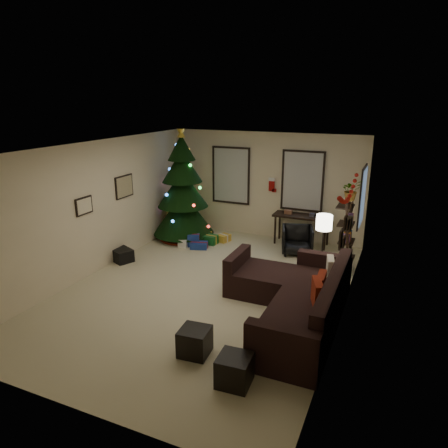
{
  "coord_description": "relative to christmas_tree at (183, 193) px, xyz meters",
  "views": [
    {
      "loc": [
        3.21,
        -6.52,
        3.54
      ],
      "look_at": [
        0.1,
        0.6,
        1.15
      ],
      "focal_mm": 33.38,
      "sensor_mm": 36.0,
      "label": 1
    }
  ],
  "objects": [
    {
      "name": "floor",
      "position": [
        1.86,
        -2.48,
        -1.2
      ],
      "size": [
        7.0,
        7.0,
        0.0
      ],
      "primitive_type": "plane",
      "color": "beige",
      "rests_on": "ground"
    },
    {
      "name": "ceiling",
      "position": [
        1.86,
        -2.48,
        1.5
      ],
      "size": [
        7.0,
        7.0,
        0.0
      ],
      "primitive_type": "plane",
      "rotation": [
        3.14,
        0.0,
        0.0
      ],
      "color": "white",
      "rests_on": "floor"
    },
    {
      "name": "wall_back",
      "position": [
        1.86,
        1.02,
        0.15
      ],
      "size": [
        5.0,
        0.0,
        5.0
      ],
      "primitive_type": "plane",
      "rotation": [
        1.57,
        0.0,
        0.0
      ],
      "color": "beige",
      "rests_on": "floor"
    },
    {
      "name": "wall_front",
      "position": [
        1.86,
        -5.98,
        0.15
      ],
      "size": [
        5.0,
        0.0,
        5.0
      ],
      "primitive_type": "plane",
      "rotation": [
        -1.57,
        0.0,
        0.0
      ],
      "color": "beige",
      "rests_on": "floor"
    },
    {
      "name": "wall_left",
      "position": [
        -0.64,
        -2.48,
        0.15
      ],
      "size": [
        0.0,
        7.0,
        7.0
      ],
      "primitive_type": "plane",
      "rotation": [
        1.57,
        0.0,
        1.57
      ],
      "color": "beige",
      "rests_on": "floor"
    },
    {
      "name": "wall_right",
      "position": [
        4.36,
        -2.48,
        0.15
      ],
      "size": [
        0.0,
        7.0,
        7.0
      ],
      "primitive_type": "plane",
      "rotation": [
        1.57,
        0.0,
        -1.57
      ],
      "color": "beige",
      "rests_on": "floor"
    },
    {
      "name": "window_back_left",
      "position": [
        0.91,
        0.99,
        0.35
      ],
      "size": [
        1.05,
        0.06,
        1.5
      ],
      "color": "#728CB2",
      "rests_on": "wall_back"
    },
    {
      "name": "window_back_right",
      "position": [
        2.81,
        0.99,
        0.35
      ],
      "size": [
        1.05,
        0.06,
        1.5
      ],
      "color": "#728CB2",
      "rests_on": "wall_back"
    },
    {
      "name": "window_right_wall",
      "position": [
        4.33,
        0.07,
        0.3
      ],
      "size": [
        0.06,
        0.9,
        1.3
      ],
      "color": "#728CB2",
      "rests_on": "wall_right"
    },
    {
      "name": "christmas_tree",
      "position": [
        0.0,
        0.0,
        0.0
      ],
      "size": [
        1.56,
        1.56,
        2.89
      ],
      "rotation": [
        0.0,
        0.0,
        0.37
      ],
      "color": "black",
      "rests_on": "floor"
    },
    {
      "name": "presents",
      "position": [
        0.46,
        -0.2,
        -1.08
      ],
      "size": [
        1.5,
        1.01,
        0.3
      ],
      "rotation": [
        0.0,
        0.0,
        -0.26
      ],
      "color": "#14591E",
      "rests_on": "floor"
    },
    {
      "name": "sofa",
      "position": [
        3.67,
        -2.81,
        -0.89
      ],
      "size": [
        2.11,
        3.05,
        0.92
      ],
      "color": "black",
      "rests_on": "floor"
    },
    {
      "name": "pillow_red_a",
      "position": [
        4.07,
        -3.17,
        -0.56
      ],
      "size": [
        0.26,
        0.47,
        0.46
      ],
      "primitive_type": "cube",
      "rotation": [
        0.0,
        0.0,
        0.33
      ],
      "color": "maroon",
      "rests_on": "sofa"
    },
    {
      "name": "pillow_red_b",
      "position": [
        4.07,
        -2.88,
        -0.56
      ],
      "size": [
        0.15,
        0.45,
        0.45
      ],
      "primitive_type": "cube",
      "rotation": [
        0.0,
        0.0,
        0.06
      ],
      "color": "maroon",
      "rests_on": "sofa"
    },
    {
      "name": "pillow_cream",
      "position": [
        4.07,
        -2.03,
        -0.57
      ],
      "size": [
        0.2,
        0.41,
        0.39
      ],
      "primitive_type": "cube",
      "rotation": [
        0.0,
        0.0,
        0.24
      ],
      "color": "beige",
      "rests_on": "sofa"
    },
    {
      "name": "ottoman_near",
      "position": [
        2.62,
        -4.43,
        -1.0
      ],
      "size": [
        0.45,
        0.45,
        0.39
      ],
      "primitive_type": "cube",
      "rotation": [
        0.0,
        0.0,
        0.09
      ],
      "color": "black",
      "rests_on": "floor"
    },
    {
      "name": "ottoman_far",
      "position": [
        3.38,
        -4.8,
        -1.0
      ],
      "size": [
        0.44,
        0.44,
        0.4
      ],
      "primitive_type": "cube",
      "rotation": [
        0.0,
        0.0,
        0.06
      ],
      "color": "black",
      "rests_on": "floor"
    },
    {
      "name": "desk",
      "position": [
        2.9,
        0.74,
        -0.53
      ],
      "size": [
        1.39,
        0.5,
        0.75
      ],
      "color": "black",
      "rests_on": "floor"
    },
    {
      "name": "desk_chair",
      "position": [
        2.96,
        0.09,
        -0.87
      ],
      "size": [
        0.78,
        0.75,
        0.65
      ],
      "primitive_type": "imported",
      "rotation": [
        0.0,
        0.0,
        0.29
      ],
      "color": "black",
      "rests_on": "floor"
    },
    {
      "name": "bookshelf",
      "position": [
        4.16,
        -0.58,
        -0.4
      ],
      "size": [
        0.3,
        0.49,
        1.64
      ],
      "color": "black",
      "rests_on": "floor"
    },
    {
      "name": "potted_plant",
      "position": [
        4.16,
        -0.66,
        0.64
      ],
      "size": [
        0.63,
        0.61,
        0.54
      ],
      "primitive_type": "imported",
      "rotation": [
        0.0,
        0.0,
        0.49
      ],
      "color": "#4C4C4C",
      "rests_on": "bookshelf"
    },
    {
      "name": "floor_lamp",
      "position": [
        3.81,
        -1.44,
        -0.01
      ],
      "size": [
        0.3,
        0.3,
        1.43
      ],
      "rotation": [
        0.0,
        0.0,
        -0.25
      ],
      "color": "black",
      "rests_on": "floor"
    },
    {
      "name": "art_map",
      "position": [
        -0.62,
        -1.54,
        0.41
      ],
      "size": [
        0.04,
        0.6,
        0.5
      ],
      "color": "black",
      "rests_on": "wall_left"
    },
    {
      "name": "art_abstract",
      "position": [
        -0.62,
        -2.85,
        0.28
      ],
      "size": [
        0.04,
        0.45,
        0.35
      ],
      "color": "black",
      "rests_on": "wall_left"
    },
    {
      "name": "gallery",
      "position": [
        4.34,
        -2.55,
        0.37
      ],
      "size": [
        0.03,
        1.25,
        0.54
      ],
      "color": "black",
      "rests_on": "wall_right"
    },
    {
      "name": "garland",
      "position": [
        4.31,
        -2.41,
        0.92
      ],
      "size": [
        0.08,
        1.9,
        0.3
      ],
      "primitive_type": null,
      "color": "#A5140C",
      "rests_on": "wall_right"
    },
    {
      "name": "stocking_left",
      "position": [
        1.72,
        1.12,
        0.21
      ],
      "size": [
        0.2,
        0.05,
        0.36
      ],
      "color": "#990F0C",
      "rests_on": "wall_back"
    },
    {
      "name": "stocking_right",
      "position": [
        2.05,
        0.94,
        0.21
      ],
      "size": [
        0.2,
        0.05,
        0.36
      ],
      "color": "#990F0C",
      "rests_on": "wall_back"
    },
    {
      "name": "storage_bin",
      "position": [
        -0.54,
        -1.94,
        -1.06
      ],
      "size": [
        0.66,
        0.57,
        0.28
      ],
      "primitive_type": "cube",
      "rotation": [
        0.0,
        0.0,
        -0.43
      ],
      "color": "black",
      "rests_on": "floor"
    }
  ]
}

